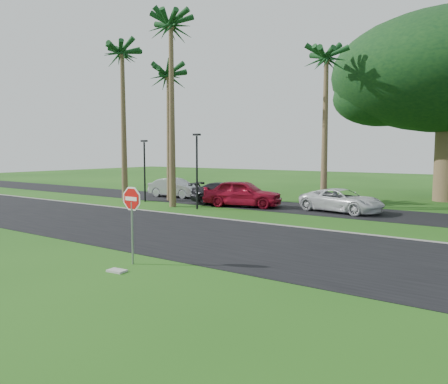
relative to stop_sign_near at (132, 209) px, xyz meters
name	(u,v)px	position (x,y,z in m)	size (l,w,h in m)	color
ground	(182,245)	(-0.50, 3.00, -1.77)	(120.00, 120.00, 0.00)	#1C4A12
road	(213,237)	(-0.50, 5.00, -1.76)	(120.00, 8.00, 0.02)	black
parking_strip	(314,209)	(-0.50, 15.50, -1.76)	(120.00, 5.00, 0.02)	black
curb	(261,223)	(-0.50, 9.05, -1.74)	(120.00, 0.12, 0.06)	gray
stop_sign_near	(132,209)	(0.00, 0.00, 0.00)	(1.05, 0.07, 2.62)	gray
palm_left_far	(122,57)	(-13.50, 12.00, 8.36)	(5.00, 5.00, 11.50)	brown
palm_left_mid	(168,79)	(-11.00, 14.00, 6.90)	(5.00, 5.00, 10.00)	brown
palm_left_near	(171,30)	(-8.50, 11.50, 9.33)	(5.00, 5.00, 12.50)	brown
palm_center	(326,61)	(-0.50, 17.00, 7.39)	(5.00, 5.00, 10.50)	brown
streetlight_left	(145,166)	(-12.00, 12.50, 0.72)	(0.45, 0.25, 4.34)	black
streetlight_right	(197,166)	(-6.50, 11.50, 0.88)	(0.45, 0.25, 4.64)	black
car_silver	(175,188)	(-12.11, 15.88, -1.05)	(1.53, 4.40, 1.45)	#A2A5A9
car_red	(243,193)	(-4.79, 14.07, -0.92)	(2.03, 5.03, 1.72)	maroon
car_dark	(228,194)	(-5.98, 14.13, -1.04)	(2.06, 5.07, 1.47)	black
car_minivan	(342,201)	(1.34, 15.21, -1.09)	(2.26, 4.89, 1.36)	silver
utility_slab	(117,271)	(0.27, -0.90, -1.74)	(0.55, 0.35, 0.06)	#A9A7A0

